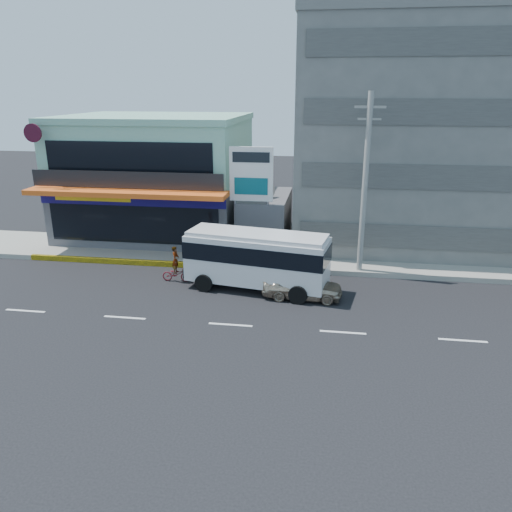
{
  "coord_description": "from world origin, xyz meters",
  "views": [
    {
      "loc": [
        4.15,
        -19.89,
        10.07
      ],
      "look_at": [
        0.67,
        3.33,
        2.2
      ],
      "focal_mm": 35.0,
      "sensor_mm": 36.0,
      "label": 1
    }
  ],
  "objects": [
    {
      "name": "ground",
      "position": [
        0.0,
        0.0,
        0.0
      ],
      "size": [
        120.0,
        120.0,
        0.0
      ],
      "primitive_type": "plane",
      "color": "black",
      "rests_on": "ground"
    },
    {
      "name": "sidewalk",
      "position": [
        5.0,
        9.5,
        0.15
      ],
      "size": [
        70.0,
        5.0,
        0.3
      ],
      "primitive_type": "cube",
      "color": "gray",
      "rests_on": "ground"
    },
    {
      "name": "shop_building",
      "position": [
        -8.0,
        13.95,
        4.0
      ],
      "size": [
        12.4,
        11.7,
        8.0
      ],
      "color": "#47474C",
      "rests_on": "ground"
    },
    {
      "name": "concrete_building",
      "position": [
        10.0,
        15.0,
        7.0
      ],
      "size": [
        16.0,
        12.0,
        14.0
      ],
      "primitive_type": "cube",
      "color": "slate",
      "rests_on": "ground"
    },
    {
      "name": "gap_structure",
      "position": [
        0.0,
        12.0,
        1.75
      ],
      "size": [
        3.0,
        6.0,
        3.5
      ],
      "primitive_type": "cube",
      "color": "#47474C",
      "rests_on": "ground"
    },
    {
      "name": "satellite_dish",
      "position": [
        0.0,
        11.0,
        3.58
      ],
      "size": [
        1.5,
        1.5,
        0.15
      ],
      "primitive_type": "cylinder",
      "color": "slate",
      "rests_on": "gap_structure"
    },
    {
      "name": "billboard",
      "position": [
        -0.5,
        9.2,
        4.93
      ],
      "size": [
        2.6,
        0.18,
        6.9
      ],
      "color": "gray",
      "rests_on": "ground"
    },
    {
      "name": "utility_pole_near",
      "position": [
        6.0,
        7.4,
        5.15
      ],
      "size": [
        1.6,
        0.3,
        10.0
      ],
      "color": "#999993",
      "rests_on": "ground"
    },
    {
      "name": "minibus",
      "position": [
        0.55,
        4.36,
        1.85
      ],
      "size": [
        7.7,
        3.59,
        3.1
      ],
      "color": "silver",
      "rests_on": "ground"
    },
    {
      "name": "sedan",
      "position": [
        3.0,
        3.53,
        0.68
      ],
      "size": [
        4.05,
        1.75,
        1.36
      ],
      "primitive_type": "imported",
      "rotation": [
        0.0,
        0.0,
        1.53
      ],
      "color": "tan",
      "rests_on": "ground"
    },
    {
      "name": "motorcycle_rider",
      "position": [
        -4.0,
        4.86,
        0.66
      ],
      "size": [
        1.58,
        0.61,
        2.0
      ],
      "color": "#5B0D15",
      "rests_on": "ground"
    }
  ]
}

